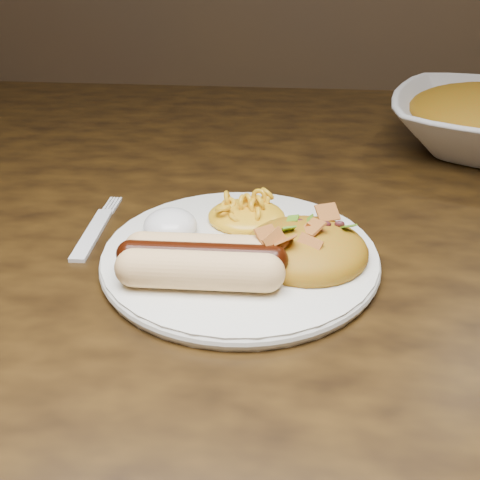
{
  "coord_description": "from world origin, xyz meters",
  "views": [
    {
      "loc": [
        0.07,
        -0.59,
        1.02
      ],
      "look_at": [
        0.03,
        -0.16,
        0.77
      ],
      "focal_mm": 42.0,
      "sensor_mm": 36.0,
      "label": 1
    }
  ],
  "objects": [
    {
      "name": "table",
      "position": [
        0.0,
        0.0,
        0.66
      ],
      "size": [
        1.6,
        0.9,
        0.75
      ],
      "color": "#3B250C",
      "rests_on": "floor"
    },
    {
      "name": "plate",
      "position": [
        0.03,
        -0.16,
        0.76
      ],
      "size": [
        0.31,
        0.31,
        0.01
      ],
      "primitive_type": "cylinder",
      "rotation": [
        0.0,
        0.0,
        0.34
      ],
      "color": "white",
      "rests_on": "table"
    },
    {
      "name": "hotdog",
      "position": [
        0.0,
        -0.21,
        0.78
      ],
      "size": [
        0.12,
        0.07,
        0.03
      ],
      "rotation": [
        0.0,
        0.0,
        0.02
      ],
      "color": "#FDC38B",
      "rests_on": "plate"
    },
    {
      "name": "mac_and_cheese",
      "position": [
        0.03,
        -0.1,
        0.78
      ],
      "size": [
        0.08,
        0.07,
        0.03
      ],
      "primitive_type": "ellipsoid",
      "rotation": [
        0.0,
        0.0,
        -0.07
      ],
      "color": "gold",
      "rests_on": "plate"
    },
    {
      "name": "sour_cream",
      "position": [
        -0.04,
        -0.14,
        0.78
      ],
      "size": [
        0.06,
        0.06,
        0.03
      ],
      "primitive_type": "ellipsoid",
      "rotation": [
        0.0,
        0.0,
        0.23
      ],
      "color": "white",
      "rests_on": "plate"
    },
    {
      "name": "taco_salad",
      "position": [
        0.09,
        -0.17,
        0.78
      ],
      "size": [
        0.11,
        0.1,
        0.05
      ],
      "rotation": [
        0.0,
        0.0,
        -0.4
      ],
      "color": "#C73C00",
      "rests_on": "plate"
    },
    {
      "name": "fork",
      "position": [
        -0.12,
        -0.13,
        0.75
      ],
      "size": [
        0.02,
        0.12,
        0.0
      ],
      "primitive_type": "cube",
      "rotation": [
        0.0,
        0.0,
        0.03
      ],
      "color": "silver",
      "rests_on": "table"
    }
  ]
}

